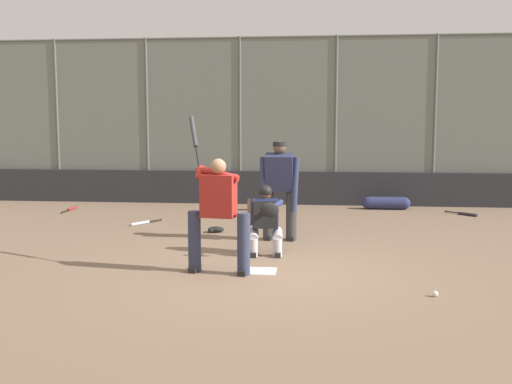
# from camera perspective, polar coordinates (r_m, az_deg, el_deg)

# --- Properties ---
(ground_plane) EXTENTS (160.00, 160.00, 0.00)m
(ground_plane) POSITION_cam_1_polar(r_m,az_deg,el_deg) (8.82, 0.50, -7.57)
(ground_plane) COLOR #7A604C
(home_plate_marker) EXTENTS (0.43, 0.43, 0.01)m
(home_plate_marker) POSITION_cam_1_polar(r_m,az_deg,el_deg) (8.82, 0.50, -7.54)
(home_plate_marker) COLOR white
(home_plate_marker) RESTS_ON ground_plane
(backstop_fence) EXTENTS (17.65, 0.08, 4.37)m
(backstop_fence) POSITION_cam_1_polar(r_m,az_deg,el_deg) (15.79, 3.01, 7.08)
(backstop_fence) COLOR #515651
(backstop_fence) RESTS_ON ground_plane
(padding_wall) EXTENTS (17.22, 0.18, 0.87)m
(padding_wall) POSITION_cam_1_polar(r_m,az_deg,el_deg) (15.79, 2.95, 0.40)
(padding_wall) COLOR #28282D
(padding_wall) RESTS_ON ground_plane
(bleachers_beyond) EXTENTS (12.30, 2.50, 1.48)m
(bleachers_beyond) POSITION_cam_1_polar(r_m,az_deg,el_deg) (18.35, 5.16, 1.43)
(bleachers_beyond) COLOR slate
(bleachers_beyond) RESTS_ON ground_plane
(batter_at_plate) EXTENTS (0.99, 0.76, 2.26)m
(batter_at_plate) POSITION_cam_1_polar(r_m,az_deg,el_deg) (8.58, -3.64, -1.82)
(batter_at_plate) COLOR #2D334C
(batter_at_plate) RESTS_ON ground_plane
(catcher_behind_plate) EXTENTS (0.61, 0.72, 1.14)m
(catcher_behind_plate) POSITION_cam_1_polar(r_m,az_deg,el_deg) (9.80, 0.91, -2.58)
(catcher_behind_plate) COLOR #B7B7BC
(catcher_behind_plate) RESTS_ON ground_plane
(umpire_home) EXTENTS (0.74, 0.47, 1.83)m
(umpire_home) POSITION_cam_1_polar(r_m,az_deg,el_deg) (10.91, 2.26, 0.46)
(umpire_home) COLOR #333333
(umpire_home) RESTS_ON ground_plane
(spare_bat_near_backstop) EXTENTS (0.63, 0.63, 0.07)m
(spare_bat_near_backstop) POSITION_cam_1_polar(r_m,az_deg,el_deg) (14.79, 19.29, -1.98)
(spare_bat_near_backstop) COLOR black
(spare_bat_near_backstop) RESTS_ON ground_plane
(spare_bat_by_padding) EXTENTS (0.50, 0.75, 0.07)m
(spare_bat_by_padding) POSITION_cam_1_polar(r_m,az_deg,el_deg) (12.97, -10.77, -2.90)
(spare_bat_by_padding) COLOR black
(spare_bat_by_padding) RESTS_ON ground_plane
(spare_bat_third_base_side) EXTENTS (0.81, 0.15, 0.07)m
(spare_bat_third_base_side) POSITION_cam_1_polar(r_m,az_deg,el_deg) (14.64, 0.15, -1.68)
(spare_bat_third_base_side) COLOR black
(spare_bat_third_base_side) RESTS_ON ground_plane
(spare_bat_first_base_side) EXTENTS (0.08, 0.92, 0.07)m
(spare_bat_first_base_side) POSITION_cam_1_polar(r_m,az_deg,el_deg) (15.45, -17.20, -1.54)
(spare_bat_first_base_side) COLOR black
(spare_bat_first_base_side) RESTS_ON ground_plane
(fielding_glove_on_dirt) EXTENTS (0.32, 0.24, 0.12)m
(fielding_glove_on_dirt) POSITION_cam_1_polar(r_m,az_deg,el_deg) (11.85, -3.89, -3.58)
(fielding_glove_on_dirt) COLOR black
(fielding_glove_on_dirt) RESTS_ON ground_plane
(baseball_loose) EXTENTS (0.07, 0.07, 0.07)m
(baseball_loose) POSITION_cam_1_polar(r_m,az_deg,el_deg) (7.91, 16.70, -9.27)
(baseball_loose) COLOR white
(baseball_loose) RESTS_ON ground_plane
(equipment_bag_dugout_side) EXTENTS (1.19, 0.31, 0.31)m
(equipment_bag_dugout_side) POSITION_cam_1_polar(r_m,az_deg,el_deg) (15.25, 12.28, -1.04)
(equipment_bag_dugout_side) COLOR navy
(equipment_bag_dugout_side) RESTS_ON ground_plane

